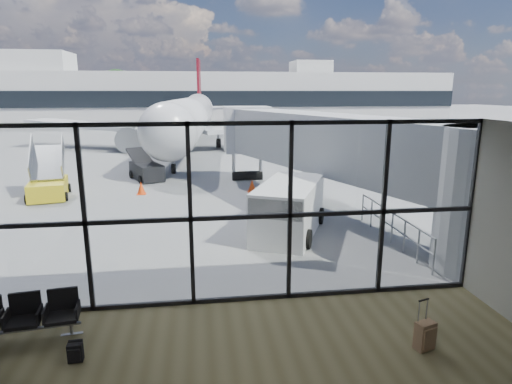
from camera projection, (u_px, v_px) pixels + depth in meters
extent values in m
plane|color=slate|center=(206.00, 137.00, 49.37)|extent=(220.00, 220.00, 0.00)
cube|color=silver|center=(269.00, 140.00, 5.91)|extent=(12.00, 8.00, 0.02)
cube|color=white|center=(241.00, 215.00, 10.28)|extent=(12.00, 0.04, 4.50)
cube|color=black|center=(242.00, 298.00, 10.79)|extent=(12.00, 0.12, 0.10)
cube|color=black|center=(241.00, 217.00, 10.30)|extent=(12.00, 0.12, 0.10)
cube|color=black|center=(240.00, 123.00, 9.78)|extent=(12.00, 0.12, 0.10)
cube|color=black|center=(85.00, 221.00, 9.81)|extent=(0.10, 0.12, 4.50)
cube|color=black|center=(191.00, 217.00, 10.13)|extent=(0.10, 0.12, 4.50)
cube|color=black|center=(290.00, 213.00, 10.44)|extent=(0.10, 0.12, 4.50)
cube|color=black|center=(383.00, 210.00, 10.76)|extent=(0.10, 0.12, 4.50)
cube|color=black|center=(471.00, 206.00, 11.08)|extent=(0.10, 0.12, 4.50)
cylinder|color=#A0A2A5|center=(487.00, 201.00, 12.24)|extent=(2.80, 2.80, 4.20)
cube|color=#A0A2A5|center=(327.00, 142.00, 18.43)|extent=(7.45, 14.81, 2.40)
cube|color=#A0A2A5|center=(247.00, 129.00, 24.83)|extent=(2.60, 2.20, 2.60)
cylinder|color=gray|center=(234.00, 165.00, 25.20)|extent=(0.20, 0.20, 1.80)
cylinder|color=gray|center=(261.00, 165.00, 25.41)|extent=(0.20, 0.20, 1.80)
cylinder|color=black|center=(247.00, 176.00, 25.46)|extent=(1.80, 0.56, 0.56)
cylinder|color=gray|center=(434.00, 257.00, 12.19)|extent=(0.06, 0.06, 1.10)
cylinder|color=gray|center=(418.00, 246.00, 13.06)|extent=(0.06, 0.06, 1.10)
cylinder|color=gray|center=(404.00, 236.00, 13.92)|extent=(0.06, 0.06, 1.10)
cylinder|color=gray|center=(392.00, 228.00, 14.79)|extent=(0.06, 0.06, 1.10)
cylinder|color=gray|center=(381.00, 220.00, 15.66)|extent=(0.06, 0.06, 1.10)
cylinder|color=gray|center=(371.00, 213.00, 16.53)|extent=(0.06, 0.06, 1.10)
cylinder|color=gray|center=(363.00, 207.00, 17.39)|extent=(0.06, 0.06, 1.10)
cylinder|color=gray|center=(393.00, 213.00, 14.67)|extent=(0.06, 5.40, 0.06)
cylinder|color=gray|center=(392.00, 226.00, 14.78)|extent=(0.06, 5.40, 0.06)
cube|color=silver|center=(202.00, 98.00, 69.66)|extent=(80.00, 12.00, 8.00)
cube|color=black|center=(203.00, 99.00, 63.78)|extent=(80.00, 0.20, 2.40)
cube|color=silver|center=(36.00, 62.00, 65.09)|extent=(10.00, 8.00, 3.00)
cube|color=silver|center=(310.00, 67.00, 70.89)|extent=(6.00, 6.00, 2.00)
cylinder|color=#382619|center=(14.00, 111.00, 75.46)|extent=(0.50, 0.50, 3.42)
sphere|color=black|center=(11.00, 87.00, 74.50)|extent=(6.27, 6.27, 6.27)
cylinder|color=#382619|center=(50.00, 113.00, 76.34)|extent=(0.50, 0.50, 2.70)
sphere|color=black|center=(48.00, 94.00, 75.58)|extent=(4.95, 4.95, 4.95)
cylinder|color=#382619|center=(85.00, 112.00, 77.09)|extent=(0.50, 0.50, 3.06)
sphere|color=black|center=(83.00, 91.00, 76.23)|extent=(5.61, 5.61, 5.61)
cylinder|color=#382619|center=(119.00, 111.00, 77.84)|extent=(0.50, 0.50, 3.42)
sphere|color=black|center=(117.00, 87.00, 76.88)|extent=(6.27, 6.27, 6.27)
cube|color=gray|center=(25.00, 330.00, 9.01)|extent=(2.20, 0.35, 0.04)
cube|color=black|center=(24.00, 322.00, 8.97)|extent=(0.69, 0.66, 0.08)
cube|color=black|center=(26.00, 304.00, 9.17)|extent=(0.63, 0.15, 0.55)
cube|color=black|center=(62.00, 317.00, 9.16)|extent=(0.69, 0.66, 0.08)
cube|color=black|center=(63.00, 300.00, 9.36)|extent=(0.63, 0.15, 0.55)
cylinder|color=gray|center=(72.00, 329.00, 9.27)|extent=(0.06, 0.06, 0.25)
cube|color=black|center=(75.00, 352.00, 8.33)|extent=(0.29, 0.19, 0.39)
cube|color=black|center=(74.00, 356.00, 8.23)|extent=(0.23, 0.06, 0.26)
cylinder|color=black|center=(75.00, 341.00, 8.37)|extent=(0.27, 0.08, 0.07)
cube|color=#826348|center=(425.00, 335.00, 8.69)|extent=(0.45, 0.35, 0.59)
cube|color=#826348|center=(430.00, 339.00, 8.57)|extent=(0.32, 0.14, 0.44)
cylinder|color=gray|center=(419.00, 312.00, 8.62)|extent=(0.03, 0.03, 0.49)
cylinder|color=gray|center=(427.00, 310.00, 8.71)|extent=(0.03, 0.03, 0.49)
cube|color=black|center=(424.00, 300.00, 8.61)|extent=(0.26, 0.11, 0.02)
cylinder|color=black|center=(415.00, 346.00, 8.80)|extent=(0.05, 0.07, 0.07)
cylinder|color=black|center=(423.00, 344.00, 8.89)|extent=(0.05, 0.07, 0.07)
cylinder|color=silver|center=(189.00, 118.00, 38.68)|extent=(5.44, 28.50, 3.49)
sphere|color=silver|center=(168.00, 132.00, 24.93)|extent=(3.49, 3.49, 3.49)
cone|color=silver|center=(200.00, 108.00, 54.66)|extent=(3.88, 5.89, 3.49)
cube|color=black|center=(169.00, 123.00, 25.37)|extent=(2.15, 1.27, 0.47)
cube|color=silver|center=(102.00, 126.00, 39.26)|extent=(14.33, 8.27, 1.12)
cylinder|color=black|center=(133.00, 138.00, 37.84)|extent=(2.20, 3.34, 1.98)
cube|color=silver|center=(175.00, 107.00, 53.98)|extent=(5.46, 3.06, 0.17)
cube|color=silver|center=(275.00, 125.00, 40.31)|extent=(14.52, 6.55, 1.12)
cylinder|color=black|center=(243.00, 138.00, 38.49)|extent=(2.20, 3.34, 1.98)
cube|color=silver|center=(223.00, 107.00, 54.37)|extent=(5.38, 2.41, 0.17)
cube|color=maroon|center=(199.00, 82.00, 53.94)|extent=(0.53, 3.60, 5.66)
cylinder|color=gray|center=(173.00, 163.00, 27.26)|extent=(0.19, 0.19, 1.32)
cylinder|color=black|center=(174.00, 169.00, 27.34)|extent=(0.28, 0.68, 0.66)
cylinder|color=black|center=(161.00, 144.00, 39.52)|extent=(0.49, 0.93, 0.91)
cylinder|color=black|center=(219.00, 143.00, 39.86)|extent=(0.49, 0.93, 0.91)
cube|color=silver|center=(289.00, 208.00, 15.78)|extent=(3.53, 4.75, 1.89)
cube|color=black|center=(279.00, 205.00, 14.16)|extent=(2.11, 1.78, 0.66)
cylinder|color=black|center=(253.00, 234.00, 14.86)|extent=(0.49, 0.70, 0.66)
cylinder|color=black|center=(307.00, 239.00, 14.33)|extent=(0.49, 0.70, 0.66)
cylinder|color=black|center=(274.00, 212.00, 17.51)|extent=(0.49, 0.70, 0.66)
cylinder|color=black|center=(320.00, 216.00, 16.98)|extent=(0.49, 0.70, 0.66)
cube|color=black|center=(147.00, 171.00, 25.45)|extent=(2.32, 3.08, 0.93)
cube|color=black|center=(140.00, 157.00, 26.22)|extent=(1.96, 2.58, 0.96)
cylinder|color=black|center=(141.00, 180.00, 24.41)|extent=(0.36, 0.50, 0.47)
cylinder|color=black|center=(163.00, 177.00, 25.08)|extent=(0.36, 0.50, 0.47)
cylinder|color=black|center=(132.00, 174.00, 25.96)|extent=(0.36, 0.50, 0.47)
cylinder|color=black|center=(152.00, 172.00, 26.62)|extent=(0.36, 0.50, 0.47)
cube|color=gold|center=(49.00, 188.00, 21.15)|extent=(2.19, 3.15, 0.82)
cube|color=gray|center=(48.00, 162.00, 21.63)|extent=(1.88, 2.57, 1.52)
cylinder|color=black|center=(27.00, 199.00, 19.99)|extent=(0.29, 0.48, 0.45)
cylinder|color=black|center=(66.00, 196.00, 20.53)|extent=(0.29, 0.48, 0.45)
cylinder|color=black|center=(34.00, 190.00, 21.88)|extent=(0.29, 0.48, 0.45)
cylinder|color=black|center=(69.00, 188.00, 22.41)|extent=(0.29, 0.48, 0.45)
cube|color=#F7400D|center=(142.00, 194.00, 21.95)|extent=(0.45, 0.45, 0.03)
cone|color=#F7400D|center=(141.00, 188.00, 21.88)|extent=(0.43, 0.43, 0.65)
cube|color=red|center=(252.00, 192.00, 22.44)|extent=(0.47, 0.47, 0.03)
cone|color=red|center=(252.00, 186.00, 22.37)|extent=(0.45, 0.45, 0.67)
cube|color=#FF450D|center=(302.00, 188.00, 23.23)|extent=(0.40, 0.40, 0.03)
cone|color=#FF450D|center=(302.00, 183.00, 23.17)|extent=(0.38, 0.38, 0.57)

